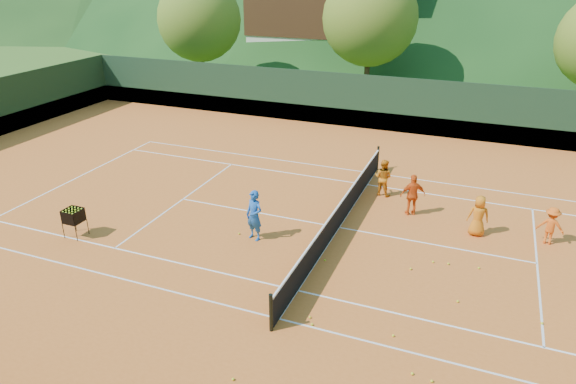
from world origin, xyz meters
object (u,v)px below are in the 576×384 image
at_px(coach, 254,215).
at_px(chalet_mid, 527,10).
at_px(student_a, 383,177).
at_px(tennis_net, 339,215).
at_px(ball_hopper, 73,216).
at_px(student_c, 478,216).
at_px(student_d, 551,226).
at_px(student_b, 413,195).
at_px(chalet_left, 330,0).

relative_size(coach, chalet_mid, 0.14).
distance_m(student_a, tennis_net, 3.45).
distance_m(tennis_net, chalet_mid, 34.81).
bearing_deg(tennis_net, student_a, 76.55).
bearing_deg(ball_hopper, coach, 19.99).
relative_size(coach, student_c, 1.22).
xyz_separation_m(student_c, student_d, (2.25, 0.28, -0.07)).
relative_size(coach, student_b, 1.11).
xyz_separation_m(ball_hopper, chalet_mid, (14.14, 37.91, 4.22)).
relative_size(ball_hopper, chalet_left, 0.07).
bearing_deg(student_c, ball_hopper, 13.09).
bearing_deg(tennis_net, chalet_mid, 79.99).
bearing_deg(student_c, chalet_left, -72.30).
distance_m(student_d, tennis_net, 6.92).
relative_size(student_b, tennis_net, 0.13).
xyz_separation_m(student_c, chalet_left, (-14.50, 28.76, 4.91)).
bearing_deg(coach, student_c, 41.53).
bearing_deg(chalet_left, student_c, -63.24).
bearing_deg(chalet_left, student_a, -67.94).
bearing_deg(student_b, chalet_mid, -121.42).
height_order(tennis_net, ball_hopper, tennis_net).
bearing_deg(student_c, student_d, 178.05).
bearing_deg(student_d, ball_hopper, 27.03).
distance_m(student_a, student_b, 1.93).
xyz_separation_m(coach, student_d, (9.16, 3.34, -0.22)).
xyz_separation_m(student_d, tennis_net, (-6.75, -1.52, -0.15)).
distance_m(tennis_net, ball_hopper, 9.04).
bearing_deg(coach, chalet_mid, 94.43).
bearing_deg(ball_hopper, student_a, 39.05).
xyz_separation_m(ball_hopper, chalet_left, (-1.86, 33.91, 4.88)).
relative_size(student_a, chalet_mid, 0.12).
bearing_deg(student_a, chalet_mid, -87.22).
height_order(coach, student_c, coach).
xyz_separation_m(student_a, tennis_net, (-0.80, -3.34, -0.25)).
relative_size(student_b, student_d, 1.21).
height_order(tennis_net, chalet_left, chalet_left).
xyz_separation_m(student_b, chalet_left, (-12.18, 28.01, 4.84)).
xyz_separation_m(tennis_net, chalet_left, (-10.00, 30.00, 5.13)).
xyz_separation_m(student_a, chalet_left, (-10.80, 26.66, 4.88)).
distance_m(student_c, tennis_net, 4.67).
distance_m(coach, student_b, 5.97).
bearing_deg(chalet_mid, student_c, -92.62).
xyz_separation_m(student_c, chalet_mid, (1.50, 32.76, 4.25)).
height_order(student_d, ball_hopper, student_d).
relative_size(coach, chalet_left, 0.13).
bearing_deg(student_a, student_d, 175.34).
height_order(tennis_net, chalet_mid, chalet_mid).
relative_size(coach, tennis_net, 0.14).
bearing_deg(coach, tennis_net, 54.78).
distance_m(student_a, student_d, 6.23).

